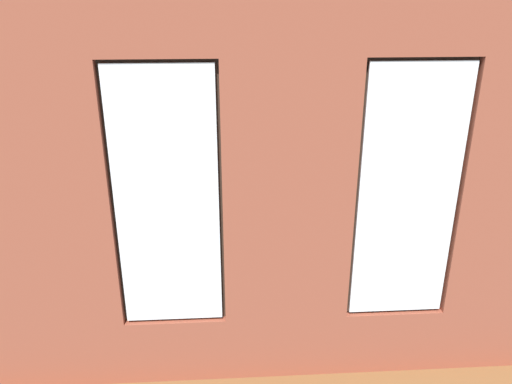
# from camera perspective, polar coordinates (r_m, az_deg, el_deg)

# --- Properties ---
(ground_plane) EXTENTS (6.85, 5.74, 0.10)m
(ground_plane) POSITION_cam_1_polar(r_m,az_deg,el_deg) (7.20, 0.90, -6.75)
(ground_plane) COLOR brown
(brick_wall_with_windows) EXTENTS (6.25, 0.30, 3.38)m
(brick_wall_with_windows) POSITION_cam_1_polar(r_m,az_deg,el_deg) (4.22, 3.69, -2.44)
(brick_wall_with_windows) COLOR brown
(brick_wall_with_windows) RESTS_ON ground_plane
(white_wall_right) EXTENTS (0.10, 4.74, 3.38)m
(white_wall_right) POSITION_cam_1_polar(r_m,az_deg,el_deg) (6.83, -25.64, 5.22)
(white_wall_right) COLOR silver
(white_wall_right) RESTS_ON ground_plane
(couch_by_window) EXTENTS (2.02, 0.87, 0.80)m
(couch_by_window) POSITION_cam_1_polar(r_m,az_deg,el_deg) (5.43, 1.81, -12.53)
(couch_by_window) COLOR black
(couch_by_window) RESTS_ON ground_plane
(couch_left) EXTENTS (0.92, 1.96, 0.80)m
(couch_left) POSITION_cam_1_polar(r_m,az_deg,el_deg) (7.23, 20.83, -4.78)
(couch_left) COLOR black
(couch_left) RESTS_ON ground_plane
(coffee_table) EXTENTS (1.24, 0.85, 0.45)m
(coffee_table) POSITION_cam_1_polar(r_m,az_deg,el_deg) (6.77, -2.82, -4.49)
(coffee_table) COLOR tan
(coffee_table) RESTS_ON ground_plane
(cup_ceramic) EXTENTS (0.07, 0.07, 0.09)m
(cup_ceramic) POSITION_cam_1_polar(r_m,az_deg,el_deg) (6.73, -2.84, -3.73)
(cup_ceramic) COLOR #33567F
(cup_ceramic) RESTS_ON coffee_table
(candle_jar) EXTENTS (0.08, 0.08, 0.09)m
(candle_jar) POSITION_cam_1_polar(r_m,az_deg,el_deg) (6.87, -0.00, -3.09)
(candle_jar) COLOR #B7333D
(candle_jar) RESTS_ON coffee_table
(table_plant_small) EXTENTS (0.17, 0.17, 0.25)m
(table_plant_small) POSITION_cam_1_polar(r_m,az_deg,el_deg) (6.78, -4.18, -2.67)
(table_plant_small) COLOR brown
(table_plant_small) RESTS_ON coffee_table
(remote_silver) EXTENTS (0.14, 0.17, 0.02)m
(remote_silver) POSITION_cam_1_polar(r_m,az_deg,el_deg) (6.63, -2.00, -4.44)
(remote_silver) COLOR #B2B2B7
(remote_silver) RESTS_ON coffee_table
(remote_gray) EXTENTS (0.06, 0.17, 0.02)m
(remote_gray) POSITION_cam_1_polar(r_m,az_deg,el_deg) (6.63, -6.04, -4.53)
(remote_gray) COLOR #59595B
(remote_gray) RESTS_ON coffee_table
(media_console) EXTENTS (1.03, 0.42, 0.47)m
(media_console) POSITION_cam_1_polar(r_m,az_deg,el_deg) (7.88, -20.01, -3.18)
(media_console) COLOR black
(media_console) RESTS_ON ground_plane
(tv_flatscreen) EXTENTS (0.91, 0.20, 0.64)m
(tv_flatscreen) POSITION_cam_1_polar(r_m,az_deg,el_deg) (7.68, -20.53, 0.62)
(tv_flatscreen) COLOR black
(tv_flatscreen) RESTS_ON media_console
(potted_plant_near_tv) EXTENTS (0.55, 0.55, 0.89)m
(potted_plant_near_tv) POSITION_cam_1_polar(r_m,az_deg,el_deg) (6.76, -17.99, -4.06)
(potted_plant_near_tv) COLOR #9E5638
(potted_plant_near_tv) RESTS_ON ground_plane
(potted_plant_foreground_right) EXTENTS (0.37, 0.37, 0.69)m
(potted_plant_foreground_right) POSITION_cam_1_polar(r_m,az_deg,el_deg) (8.86, -16.22, 1.47)
(potted_plant_foreground_right) COLOR #47423D
(potted_plant_foreground_right) RESTS_ON ground_plane
(potted_plant_by_left_couch) EXTENTS (0.26, 0.26, 0.47)m
(potted_plant_by_left_couch) POSITION_cam_1_polar(r_m,az_deg,el_deg) (8.30, 14.45, -0.75)
(potted_plant_by_left_couch) COLOR #9E5638
(potted_plant_by_left_couch) RESTS_ON ground_plane
(potted_plant_mid_room_small) EXTENTS (0.35, 0.35, 0.51)m
(potted_plant_mid_room_small) POSITION_cam_1_polar(r_m,az_deg,el_deg) (7.59, 4.39, -2.07)
(potted_plant_mid_room_small) COLOR #9E5638
(potted_plant_mid_room_small) RESTS_ON ground_plane
(potted_plant_beside_window_right) EXTENTS (0.94, 0.88, 1.01)m
(potted_plant_beside_window_right) POSITION_cam_1_polar(r_m,az_deg,el_deg) (5.28, -15.39, -10.67)
(potted_plant_beside_window_right) COLOR brown
(potted_plant_beside_window_right) RESTS_ON ground_plane
(potted_plant_corner_near_left) EXTENTS (0.67, 0.67, 1.03)m
(potted_plant_corner_near_left) POSITION_cam_1_polar(r_m,az_deg,el_deg) (9.15, 16.29, 3.58)
(potted_plant_corner_near_left) COLOR brown
(potted_plant_corner_near_left) RESTS_ON ground_plane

